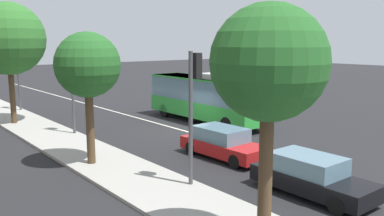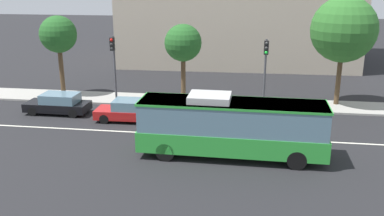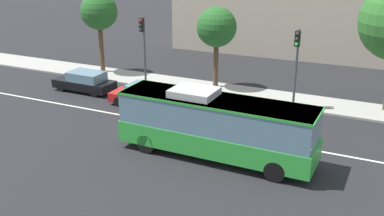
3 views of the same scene
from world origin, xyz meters
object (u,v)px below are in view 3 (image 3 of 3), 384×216
traffic_light_far_corner (143,40)px  transit_bus (216,124)px  sedan_black (85,82)px  traffic_light_near_corner (297,55)px  street_tree_kerbside_right (217,28)px  street_tree_kerbside_left (99,12)px  sedan_red (145,95)px

traffic_light_far_corner → transit_bus: bearing=47.0°
transit_bus → sedan_black: transit_bus is taller
traffic_light_near_corner → street_tree_kerbside_right: bearing=-108.2°
transit_bus → street_tree_kerbside_right: 11.70m
street_tree_kerbside_left → street_tree_kerbside_right: bearing=0.9°
sedan_black → traffic_light_far_corner: traffic_light_far_corner is taller
traffic_light_near_corner → traffic_light_far_corner: same height
transit_bus → sedan_red: size_ratio=2.21×
sedan_red → transit_bus: bearing=143.2°
sedan_black → street_tree_kerbside_right: (8.27, 4.68, 3.77)m
traffic_light_far_corner → street_tree_kerbside_left: street_tree_kerbside_left is taller
sedan_black → street_tree_kerbside_right: size_ratio=0.76×
sedan_black → traffic_light_near_corner: (14.49, 2.70, 2.84)m
traffic_light_far_corner → street_tree_kerbside_right: size_ratio=0.87×
transit_bus → sedan_black: size_ratio=2.22×
sedan_black → street_tree_kerbside_left: size_ratio=0.70×
transit_bus → traffic_light_far_corner: (-9.24, 8.63, 1.75)m
transit_bus → sedan_black: bearing=155.9°
transit_bus → traffic_light_far_corner: bearing=137.8°
sedan_red → traffic_light_far_corner: traffic_light_far_corner is taller
traffic_light_near_corner → street_tree_kerbside_right: (-6.22, 1.98, 0.93)m
sedan_red → street_tree_kerbside_right: size_ratio=0.76×
traffic_light_near_corner → sedan_black: bearing=-80.0°
traffic_light_near_corner → traffic_light_far_corner: bearing=-90.9°
transit_bus → street_tree_kerbside_left: 17.93m
transit_bus → traffic_light_near_corner: traffic_light_near_corner is taller
street_tree_kerbside_right → transit_bus: bearing=-67.8°
sedan_red → traffic_light_near_corner: (8.97, 3.53, 2.84)m
street_tree_kerbside_right → sedan_black: bearing=-150.5°
sedan_black → traffic_light_near_corner: bearing=-168.9°
sedan_black → transit_bus: bearing=155.6°
traffic_light_near_corner → traffic_light_far_corner: (-11.15, 0.07, 0.00)m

